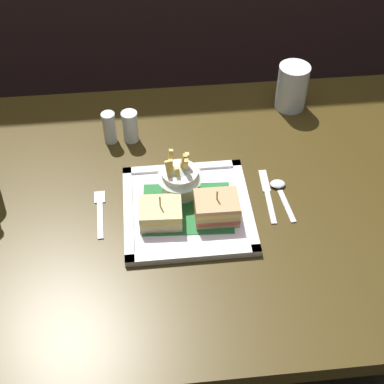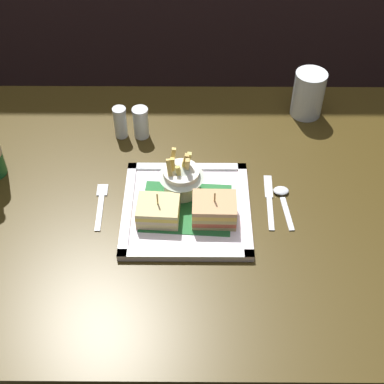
# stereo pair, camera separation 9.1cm
# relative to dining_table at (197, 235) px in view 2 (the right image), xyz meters

# --- Properties ---
(ground_plane) EXTENTS (6.00, 6.00, 0.00)m
(ground_plane) POSITION_rel_dining_table_xyz_m (0.00, 0.00, -0.62)
(ground_plane) COLOR #433B24
(dining_table) EXTENTS (1.40, 0.86, 0.74)m
(dining_table) POSITION_rel_dining_table_xyz_m (0.00, 0.00, 0.00)
(dining_table) COLOR #3E2F10
(dining_table) RESTS_ON ground_plane
(square_plate) EXTENTS (0.28, 0.28, 0.02)m
(square_plate) POSITION_rel_dining_table_xyz_m (-0.02, -0.04, 0.13)
(square_plate) COLOR white
(square_plate) RESTS_ON dining_table
(sandwich_half_left) EXTENTS (0.09, 0.08, 0.07)m
(sandwich_half_left) POSITION_rel_dining_table_xyz_m (-0.08, -0.07, 0.16)
(sandwich_half_left) COLOR #D6B187
(sandwich_half_left) RESTS_ON square_plate
(sandwich_half_right) EXTENTS (0.09, 0.07, 0.08)m
(sandwich_half_right) POSITION_rel_dining_table_xyz_m (0.04, -0.07, 0.16)
(sandwich_half_right) COLOR tan
(sandwich_half_right) RESTS_ON square_plate
(fries_cup) EXTENTS (0.10, 0.10, 0.11)m
(fries_cup) POSITION_rel_dining_table_xyz_m (-0.04, 0.01, 0.18)
(fries_cup) COLOR white
(fries_cup) RESTS_ON square_plate
(water_glass) EXTENTS (0.08, 0.08, 0.12)m
(water_glass) POSITION_rel_dining_table_xyz_m (0.28, 0.31, 0.18)
(water_glass) COLOR silver
(water_glass) RESTS_ON dining_table
(fork) EXTENTS (0.03, 0.14, 0.00)m
(fork) POSITION_rel_dining_table_xyz_m (-0.21, -0.02, 0.13)
(fork) COLOR silver
(fork) RESTS_ON dining_table
(knife) EXTENTS (0.02, 0.17, 0.00)m
(knife) POSITION_rel_dining_table_xyz_m (0.16, -0.00, 0.13)
(knife) COLOR silver
(knife) RESTS_ON dining_table
(spoon) EXTENTS (0.03, 0.13, 0.01)m
(spoon) POSITION_rel_dining_table_xyz_m (0.19, 0.00, 0.13)
(spoon) COLOR silver
(spoon) RESTS_ON dining_table
(salt_shaker) EXTENTS (0.03, 0.03, 0.08)m
(salt_shaker) POSITION_rel_dining_table_xyz_m (-0.19, 0.22, 0.16)
(salt_shaker) COLOR silver
(salt_shaker) RESTS_ON dining_table
(pepper_shaker) EXTENTS (0.04, 0.04, 0.08)m
(pepper_shaker) POSITION_rel_dining_table_xyz_m (-0.14, 0.22, 0.16)
(pepper_shaker) COLOR silver
(pepper_shaker) RESTS_ON dining_table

